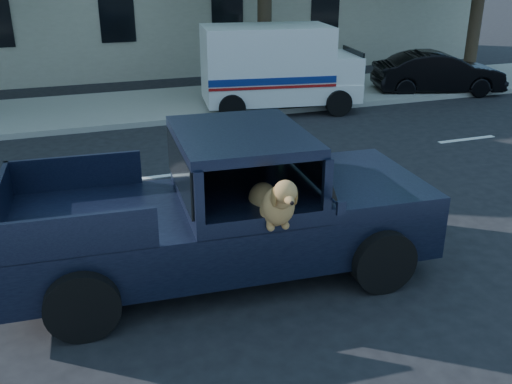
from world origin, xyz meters
TOP-DOWN VIEW (x-y plane):
  - ground at (0.00, 0.00)m, footprint 120.00×120.00m
  - far_sidewalk at (0.00, 9.20)m, footprint 60.00×4.00m
  - lane_stripes at (2.00, 3.40)m, footprint 21.60×0.14m
  - pickup_truck at (0.44, -0.63)m, footprint 5.80×3.09m
  - mail_truck at (4.68, 7.77)m, footprint 4.65×2.81m
  - parked_sedan at (10.45, 7.99)m, footprint 2.54×4.35m

SIDE VIEW (x-z plane):
  - ground at x=0.00m, z-range 0.00..0.00m
  - lane_stripes at x=2.00m, z-range 0.00..0.01m
  - far_sidewalk at x=0.00m, z-range 0.00..0.15m
  - parked_sedan at x=10.45m, z-range 0.00..1.36m
  - pickup_truck at x=0.44m, z-range -0.33..1.70m
  - mail_truck at x=4.68m, z-range -0.15..2.25m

